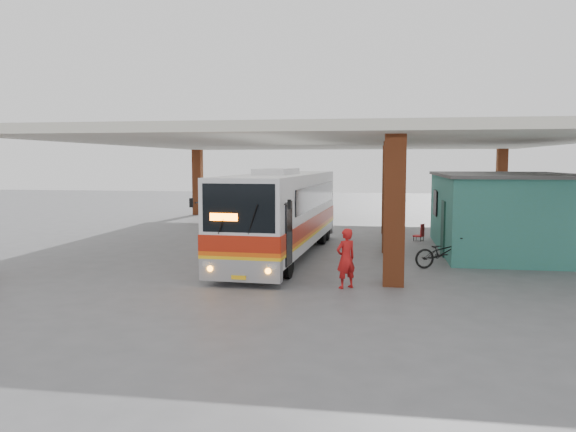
# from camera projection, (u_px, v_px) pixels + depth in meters

# --- Properties ---
(ground) EXTENTS (90.00, 90.00, 0.00)m
(ground) POSITION_uv_depth(u_px,v_px,m) (304.00, 264.00, 19.69)
(ground) COLOR #515154
(ground) RESTS_ON ground
(brick_columns) EXTENTS (20.10, 21.60, 4.35)m
(brick_columns) POSITION_uv_depth(u_px,v_px,m) (353.00, 194.00, 24.16)
(brick_columns) COLOR #9D4622
(brick_columns) RESTS_ON ground
(canopy_roof) EXTENTS (21.00, 23.00, 0.30)m
(canopy_roof) POSITION_uv_depth(u_px,v_px,m) (334.00, 141.00, 25.56)
(canopy_roof) COLOR silver
(canopy_roof) RESTS_ON brick_columns
(shop_building) EXTENTS (5.20, 8.20, 3.11)m
(shop_building) POSITION_uv_depth(u_px,v_px,m) (504.00, 212.00, 22.27)
(shop_building) COLOR #327D77
(shop_building) RESTS_ON ground
(coach_bus) EXTENTS (2.93, 11.52, 3.33)m
(coach_bus) POSITION_uv_depth(u_px,v_px,m) (282.00, 213.00, 21.14)
(coach_bus) COLOR silver
(coach_bus) RESTS_ON ground
(motorcycle) EXTENTS (2.10, 1.40, 1.04)m
(motorcycle) POSITION_uv_depth(u_px,v_px,m) (442.00, 252.00, 18.91)
(motorcycle) COLOR black
(motorcycle) RESTS_ON ground
(pedestrian) EXTENTS (0.74, 0.71, 1.71)m
(pedestrian) POSITION_uv_depth(u_px,v_px,m) (346.00, 258.00, 15.82)
(pedestrian) COLOR red
(pedestrian) RESTS_ON ground
(red_chair) EXTENTS (0.54, 0.54, 0.78)m
(red_chair) POSITION_uv_depth(u_px,v_px,m) (421.00, 233.00, 25.26)
(red_chair) COLOR red
(red_chair) RESTS_ON ground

